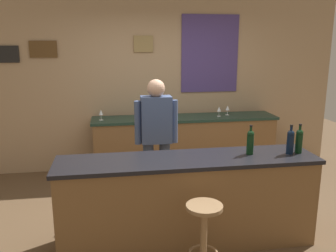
{
  "coord_description": "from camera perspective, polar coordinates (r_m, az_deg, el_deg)",
  "views": [
    {
      "loc": [
        -0.74,
        -3.72,
        2.05
      ],
      "look_at": [
        -0.06,
        0.45,
        1.05
      ],
      "focal_mm": 38.46,
      "sensor_mm": 36.0,
      "label": 1
    }
  ],
  "objects": [
    {
      "name": "ground_plane",
      "position": [
        4.31,
        1.85,
        -15.08
      ],
      "size": [
        10.0,
        10.0,
        0.0
      ],
      "primitive_type": "plane",
      "color": "brown"
    },
    {
      "name": "back_wall",
      "position": [
        5.83,
        -1.79,
        7.04
      ],
      "size": [
        6.0,
        0.09,
        2.8
      ],
      "color": "tan",
      "rests_on": "ground_plane"
    },
    {
      "name": "bar_counter",
      "position": [
        3.75,
        3.09,
        -11.73
      ],
      "size": [
        2.61,
        0.6,
        0.92
      ],
      "color": "brown",
      "rests_on": "ground_plane"
    },
    {
      "name": "side_counter",
      "position": [
        5.72,
        2.65,
        -2.94
      ],
      "size": [
        2.88,
        0.56,
        0.9
      ],
      "color": "brown",
      "rests_on": "ground_plane"
    },
    {
      "name": "bartender",
      "position": [
        4.32,
        -1.86,
        -1.62
      ],
      "size": [
        0.52,
        0.21,
        1.62
      ],
      "color": "#384766",
      "rests_on": "ground_plane"
    },
    {
      "name": "bar_stool",
      "position": [
        3.27,
        5.71,
        -15.82
      ],
      "size": [
        0.32,
        0.32,
        0.68
      ],
      "color": "olive",
      "rests_on": "ground_plane"
    },
    {
      "name": "wine_bottle_a",
      "position": [
        3.76,
        12.91,
        -2.37
      ],
      "size": [
        0.07,
        0.07,
        0.31
      ],
      "color": "black",
      "rests_on": "bar_counter"
    },
    {
      "name": "wine_bottle_b",
      "position": [
        3.88,
        18.82,
        -2.26
      ],
      "size": [
        0.07,
        0.07,
        0.31
      ],
      "color": "black",
      "rests_on": "bar_counter"
    },
    {
      "name": "wine_bottle_c",
      "position": [
        3.94,
        20.07,
        -2.11
      ],
      "size": [
        0.07,
        0.07,
        0.31
      ],
      "color": "black",
      "rests_on": "bar_counter"
    },
    {
      "name": "wine_glass_a",
      "position": [
        5.44,
        -10.59,
        2.07
      ],
      "size": [
        0.07,
        0.07,
        0.16
      ],
      "color": "silver",
      "rests_on": "side_counter"
    },
    {
      "name": "wine_glass_b",
      "position": [
        5.52,
        -3.63,
        2.44
      ],
      "size": [
        0.07,
        0.07,
        0.16
      ],
      "color": "silver",
      "rests_on": "side_counter"
    },
    {
      "name": "wine_glass_c",
      "position": [
        5.68,
        8.09,
        2.63
      ],
      "size": [
        0.07,
        0.07,
        0.16
      ],
      "color": "silver",
      "rests_on": "side_counter"
    },
    {
      "name": "wine_glass_d",
      "position": [
        5.8,
        9.42,
        2.81
      ],
      "size": [
        0.07,
        0.07,
        0.16
      ],
      "color": "silver",
      "rests_on": "side_counter"
    },
    {
      "name": "coffee_mug",
      "position": [
        5.48,
        -1.37,
        1.71
      ],
      "size": [
        0.12,
        0.08,
        0.09
      ],
      "color": "#336699",
      "rests_on": "side_counter"
    }
  ]
}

